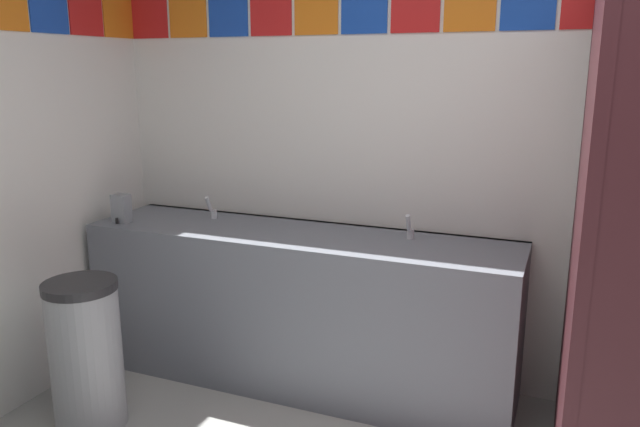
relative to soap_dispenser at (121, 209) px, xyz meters
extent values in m
cube|color=white|center=(1.78, 0.49, 0.41)|extent=(3.96, 0.08, 2.65)
cube|color=red|center=(-0.07, 0.45, 1.05)|extent=(0.24, 0.01, 0.24)
cube|color=orange|center=(0.19, 0.45, 1.05)|extent=(0.24, 0.01, 0.24)
cube|color=#1947B7|center=(0.46, 0.45, 1.05)|extent=(0.24, 0.01, 0.24)
cube|color=red|center=(0.72, 0.45, 1.05)|extent=(0.24, 0.01, 0.24)
cube|color=orange|center=(0.99, 0.45, 1.05)|extent=(0.24, 0.01, 0.24)
cube|color=#1947B7|center=(1.25, 0.45, 1.05)|extent=(0.24, 0.01, 0.24)
cube|color=red|center=(1.51, 0.45, 1.05)|extent=(0.24, 0.01, 0.24)
cube|color=orange|center=(1.78, 0.45, 1.05)|extent=(0.24, 0.01, 0.24)
cube|color=#1947B7|center=(2.04, 0.45, 1.05)|extent=(0.24, 0.01, 0.24)
cube|color=red|center=(2.31, 0.45, 1.05)|extent=(0.24, 0.01, 0.24)
cube|color=orange|center=(-0.20, -0.45, 1.05)|extent=(0.01, 0.24, 0.24)
cube|color=#1947B7|center=(-0.20, -0.19, 1.05)|extent=(0.01, 0.24, 0.24)
cube|color=red|center=(-0.20, 0.07, 1.05)|extent=(0.01, 0.24, 0.24)
cube|color=orange|center=(-0.20, 0.32, 1.05)|extent=(0.01, 0.24, 0.24)
cube|color=slate|center=(1.00, 0.17, -0.50)|extent=(2.29, 0.57, 0.84)
cube|color=slate|center=(1.00, 0.44, -0.12)|extent=(2.29, 0.03, 0.08)
cylinder|color=white|center=(0.42, 0.14, -0.13)|extent=(0.34, 0.34, 0.10)
cylinder|color=white|center=(1.57, 0.14, -0.13)|extent=(0.34, 0.34, 0.10)
cylinder|color=silver|center=(0.42, 0.28, -0.05)|extent=(0.04, 0.04, 0.05)
cylinder|color=silver|center=(0.42, 0.23, 0.02)|extent=(0.02, 0.06, 0.09)
cylinder|color=silver|center=(1.57, 0.28, -0.05)|extent=(0.04, 0.04, 0.05)
cylinder|color=silver|center=(1.57, 0.23, 0.02)|extent=(0.02, 0.06, 0.09)
cube|color=gray|center=(0.00, 0.00, 0.00)|extent=(0.09, 0.07, 0.16)
cylinder|color=black|center=(0.00, -0.04, -0.06)|extent=(0.02, 0.02, 0.03)
cube|color=#471E23|center=(2.34, -0.32, 0.12)|extent=(0.04, 1.53, 2.06)
cylinder|color=silver|center=(2.36, -1.06, 0.22)|extent=(0.02, 0.02, 0.10)
cylinder|color=#999EA3|center=(0.26, -0.62, -0.57)|extent=(0.33, 0.33, 0.68)
cylinder|color=#262628|center=(0.26, -0.62, -0.21)|extent=(0.34, 0.34, 0.04)
camera|label=1|loc=(2.28, -2.66, 0.76)|focal=34.56mm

